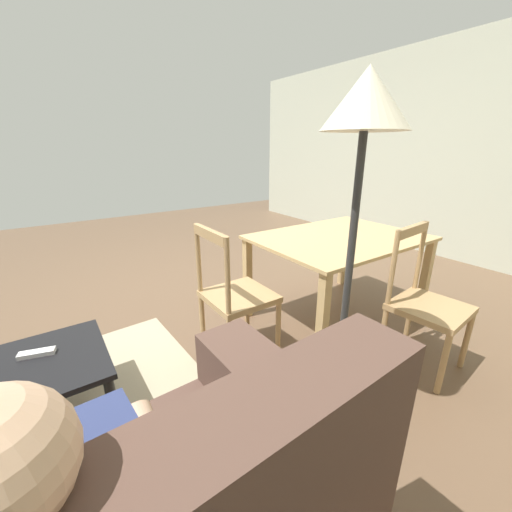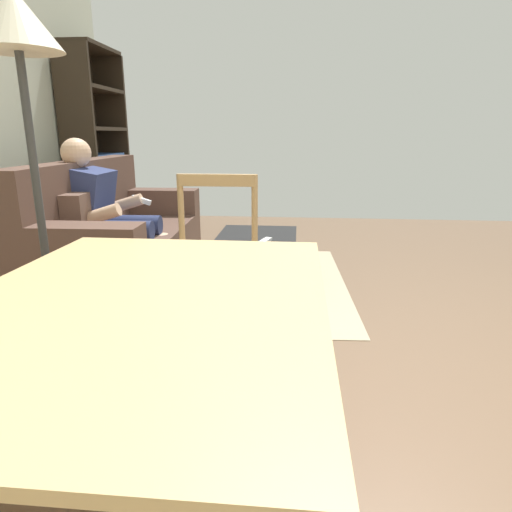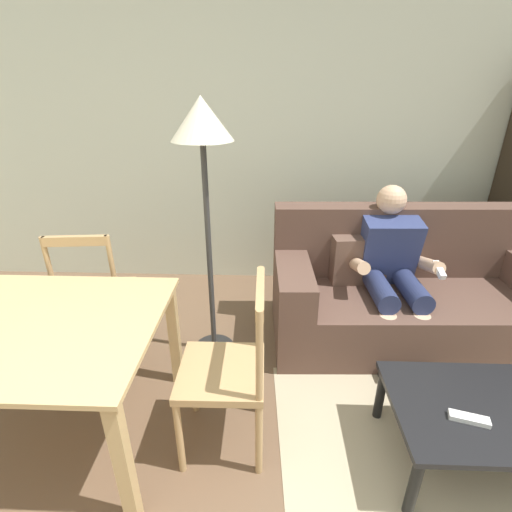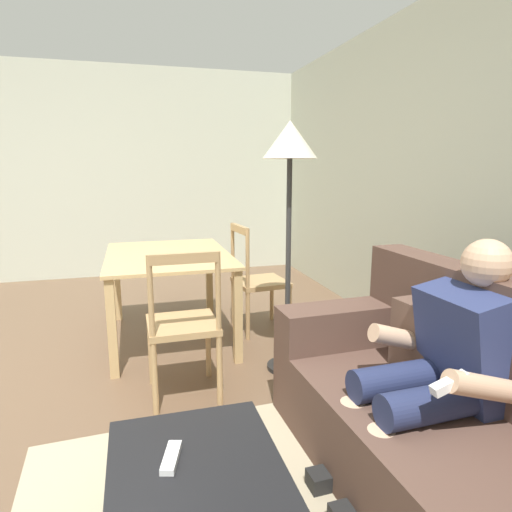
{
  "view_description": "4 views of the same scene",
  "coord_description": "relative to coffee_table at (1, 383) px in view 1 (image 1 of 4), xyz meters",
  "views": [
    {
      "loc": [
        1.08,
        2.72,
        1.41
      ],
      "look_at": [
        0.25,
        1.51,
        0.9
      ],
      "focal_mm": 22.12,
      "sensor_mm": 36.0,
      "label": 1
    },
    {
      "loc": [
        -1.93,
        0.68,
        1.14
      ],
      "look_at": [
        1.4,
        1.0,
        0.22
      ],
      "focal_mm": 31.17,
      "sensor_mm": 36.0,
      "label": 2
    },
    {
      "loc": [
        0.32,
        -0.35,
        1.75
      ],
      "look_at": [
        0.25,
        1.51,
        0.9
      ],
      "focal_mm": 26.18,
      "sensor_mm": 36.0,
      "label": 3
    },
    {
      "loc": [
        2.68,
        0.83,
        1.41
      ],
      "look_at": [
        0.25,
        1.51,
        0.9
      ],
      "focal_mm": 30.7,
      "sensor_mm": 36.0,
      "label": 4
    }
  ],
  "objects": [
    {
      "name": "dining_chair_near_wall",
      "position": [
        -2.25,
        0.84,
        0.12
      ],
      "size": [
        0.46,
        0.46,
        0.94
      ],
      "color": "tan",
      "rests_on": "ground_plane"
    },
    {
      "name": "dining_table",
      "position": [
        -2.26,
        0.09,
        0.3
      ],
      "size": [
        1.31,
        0.97,
        0.73
      ],
      "color": "tan",
      "rests_on": "ground_plane"
    },
    {
      "name": "floor_lamp",
      "position": [
        -1.46,
        0.83,
        1.11
      ],
      "size": [
        0.36,
        0.36,
        1.71
      ],
      "color": "black",
      "rests_on": "ground_plane"
    },
    {
      "name": "coffee_table",
      "position": [
        0.0,
        0.0,
        0.0
      ],
      "size": [
        0.95,
        0.62,
        0.37
      ],
      "color": "black",
      "rests_on": "ground_plane"
    },
    {
      "name": "ground_plane",
      "position": [
        -1.4,
        -1.0,
        -0.32
      ],
      "size": [
        8.64,
        8.64,
        0.0
      ],
      "primitive_type": "plane",
      "color": "brown"
    },
    {
      "name": "area_rug",
      "position": [
        0.0,
        0.0,
        -0.32
      ],
      "size": [
        2.07,
        1.5,
        0.01
      ],
      "primitive_type": "cube",
      "rotation": [
        0.0,
        0.0,
        0.05
      ],
      "color": "tan",
      "rests_on": "ground_plane"
    },
    {
      "name": "dining_chair_facing_couch",
      "position": [
        -1.27,
        0.09,
        0.14
      ],
      "size": [
        0.42,
        0.42,
        0.95
      ],
      "color": "tan",
      "rests_on": "ground_plane"
    },
    {
      "name": "wall_side",
      "position": [
        -4.72,
        -1.0,
        1.0
      ],
      "size": [
        0.12,
        6.14,
        2.66
      ],
      "primitive_type": "cube",
      "color": "beige",
      "rests_on": "ground_plane"
    },
    {
      "name": "tv_remote",
      "position": [
        -0.16,
        -0.08,
        0.06
      ],
      "size": [
        0.18,
        0.09,
        0.02
      ],
      "primitive_type": "cube",
      "rotation": [
        0.0,
        0.0,
        1.3
      ],
      "color": "white",
      "rests_on": "coffee_table"
    }
  ]
}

